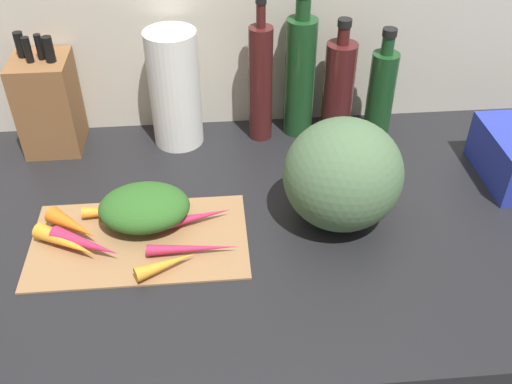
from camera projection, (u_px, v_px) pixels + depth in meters
The scene contains 21 objects.
ground_plane at pixel (228, 223), 117.65cm from camera, with size 170.00×80.00×3.00cm, color black.
wall_back at pixel (215, 1), 128.27cm from camera, with size 170.00×3.00×60.00cm, color beige.
cutting_board at pixel (140, 240), 111.11cm from camera, with size 41.08×23.72×0.80cm, color #997047.
carrot_0 at pixel (114, 212), 115.23cm from camera, with size 2.23×2.23×12.29cm, color orange.
carrot_1 at pixel (137, 211), 115.22cm from camera, with size 2.36×2.36×15.23cm, color #B2264C.
carrot_2 at pixel (86, 244), 107.14cm from camera, with size 3.37×3.37×14.07cm, color #B2264C.
carrot_3 at pixel (166, 264), 103.50cm from camera, with size 2.70×2.70×11.42cm, color orange.
carrot_4 at pixel (193, 218), 113.41cm from camera, with size 2.65×2.65×15.71cm, color #B2264C.
carrot_5 at pixel (152, 202), 117.27cm from camera, with size 2.77×2.77×13.36cm, color orange.
carrot_6 at pixel (73, 225), 111.11cm from camera, with size 3.46×3.46×11.89cm, color orange.
carrot_7 at pixel (193, 248), 107.04cm from camera, with size 2.18×2.18×16.99cm, color #B2264C.
carrot_8 at pixel (166, 199), 118.35cm from camera, with size 2.19×2.19×11.12cm, color red.
carrot_9 at pixel (66, 242), 107.56cm from camera, with size 3.26×3.26×13.72cm, color orange.
carrot_greens_pile at pixel (144, 207), 112.21cm from camera, with size 17.58×13.53×7.44cm, color #2D6023.
winter_squash at pixel (343, 175), 109.75cm from camera, with size 22.77×21.83×21.91cm, color #4C6B47.
knife_block at pixel (48, 103), 130.58cm from camera, with size 12.38×13.06×27.35cm.
paper_towel_roll at pixel (175, 89), 130.70cm from camera, with size 11.48×11.48×27.15cm, color white.
bottle_0 at pixel (261, 82), 131.80cm from camera, with size 5.44×5.44×34.09cm.
bottle_1 at pixel (300, 74), 133.37cm from camera, with size 7.03×7.03×34.81cm.
bottle_2 at pixel (338, 88), 134.61cm from camera, with size 7.14×7.14×28.41cm.
bottle_3 at pixel (381, 94), 133.55cm from camera, with size 6.15×6.15×26.98cm.
Camera 1 is at (-2.21, -88.62, 76.32)cm, focal length 40.84 mm.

